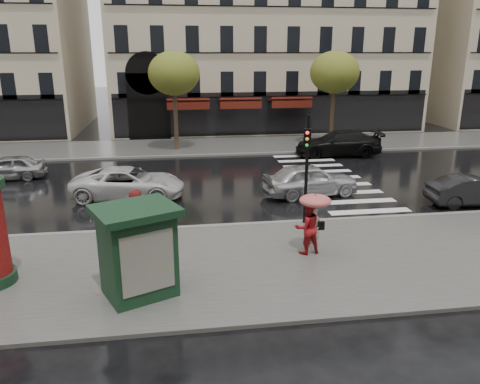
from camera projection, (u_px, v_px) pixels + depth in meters
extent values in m
plane|color=black|center=(247.00, 259.00, 15.46)|extent=(160.00, 160.00, 0.00)
cube|color=#474744|center=(249.00, 264.00, 14.97)|extent=(90.00, 7.00, 0.12)
cube|color=#474744|center=(205.00, 146.00, 33.44)|extent=(90.00, 6.00, 0.12)
cube|color=slate|center=(235.00, 225.00, 18.29)|extent=(90.00, 0.25, 0.14)
cube|color=slate|center=(208.00, 155.00, 30.60)|extent=(90.00, 0.25, 0.14)
cube|color=silver|center=(328.00, 178.00, 25.38)|extent=(3.60, 11.75, 0.01)
cube|color=#B7A88C|center=(261.00, 11.00, 41.81)|extent=(26.00, 14.00, 20.00)
cylinder|color=#38281C|center=(176.00, 113.00, 31.48)|extent=(0.28, 0.28, 5.20)
ellipsoid|color=#576720|center=(174.00, 73.00, 30.73)|extent=(3.40, 3.40, 2.89)
cylinder|color=#38281C|center=(333.00, 110.00, 33.00)|extent=(0.28, 0.28, 5.20)
ellipsoid|color=#576720|center=(335.00, 72.00, 32.25)|extent=(3.40, 3.40, 2.89)
imported|color=beige|center=(314.00, 230.00, 15.64)|extent=(0.66, 0.56, 1.53)
cylinder|color=black|center=(315.00, 215.00, 15.49)|extent=(0.02, 0.02, 0.97)
ellipsoid|color=#B42147|center=(315.00, 201.00, 15.34)|extent=(1.06, 1.06, 0.37)
cone|color=black|center=(316.00, 194.00, 15.28)|extent=(0.04, 0.04, 0.08)
cube|color=black|center=(321.00, 226.00, 15.57)|extent=(0.22, 0.10, 0.28)
imported|color=maroon|center=(307.00, 227.00, 15.43)|extent=(1.00, 0.84, 1.82)
imported|color=#4A0F0E|center=(137.00, 217.00, 16.12)|extent=(1.03, 0.74, 1.97)
cylinder|color=black|center=(307.00, 170.00, 17.85)|extent=(0.13, 0.13, 4.24)
cube|color=black|center=(307.00, 139.00, 17.26)|extent=(0.32, 0.27, 0.74)
cube|color=#13321C|center=(138.00, 255.00, 12.74)|extent=(2.21, 2.04, 2.33)
cube|color=#13321C|center=(135.00, 211.00, 12.37)|extent=(2.65, 2.48, 0.20)
imported|color=silver|center=(310.00, 180.00, 22.10)|extent=(4.74, 2.43, 1.54)
imported|color=black|center=(474.00, 191.00, 20.75)|extent=(4.09, 1.63, 1.32)
imported|color=silver|center=(129.00, 183.00, 21.75)|extent=(5.41, 2.98, 1.43)
imported|color=black|center=(338.00, 143.00, 30.60)|extent=(5.73, 2.78, 1.61)
imported|color=#98989C|center=(8.00, 168.00, 24.90)|extent=(3.95, 1.93, 1.30)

